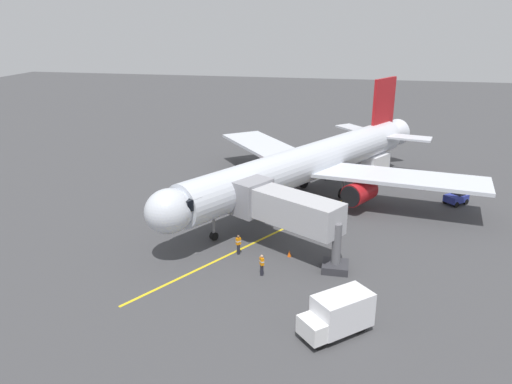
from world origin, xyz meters
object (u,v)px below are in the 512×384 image
(ground_crew_loader, at_px, (262,265))
(box_truck_portside, at_px, (374,165))
(tug_starboard_side, at_px, (456,197))
(airplane, at_px, (309,163))
(ground_crew_marshaller, at_px, (238,244))
(box_truck_near_nose, at_px, (337,314))
(safety_cone_nose_right, at_px, (314,318))
(jet_bridge, at_px, (280,207))
(ground_crew_wing_walker, at_px, (326,173))
(safety_cone_nose_left, at_px, (289,253))

(ground_crew_loader, bearing_deg, box_truck_portside, -107.76)
(ground_crew_loader, height_order, tug_starboard_side, ground_crew_loader)
(airplane, xyz_separation_m, ground_crew_loader, (1.70, 17.23, -3.12))
(ground_crew_marshaller, relative_size, box_truck_near_nose, 0.36)
(safety_cone_nose_right, bearing_deg, jet_bridge, -68.82)
(ground_crew_loader, height_order, box_truck_portside, box_truck_portside)
(jet_bridge, xyz_separation_m, safety_cone_nose_right, (-3.89, 10.03, -3.49))
(safety_cone_nose_right, bearing_deg, box_truck_portside, -97.46)
(jet_bridge, relative_size, ground_crew_wing_walker, 6.29)
(jet_bridge, distance_m, ground_crew_loader, 5.61)
(jet_bridge, bearing_deg, safety_cone_nose_right, 111.18)
(safety_cone_nose_left, bearing_deg, tug_starboard_side, -134.94)
(box_truck_near_nose, bearing_deg, safety_cone_nose_right, -35.78)
(airplane, height_order, ground_crew_wing_walker, airplane)
(tug_starboard_side, bearing_deg, airplane, 6.40)
(box_truck_near_nose, bearing_deg, tug_starboard_side, -113.85)
(airplane, height_order, ground_crew_loader, airplane)
(ground_crew_marshaller, height_order, box_truck_portside, box_truck_portside)
(airplane, relative_size, ground_crew_loader, 21.27)
(ground_crew_loader, bearing_deg, airplane, -95.64)
(box_truck_near_nose, bearing_deg, jet_bridge, -64.32)
(jet_bridge, height_order, box_truck_near_nose, jet_bridge)
(ground_crew_loader, relative_size, safety_cone_nose_right, 3.11)
(airplane, height_order, tug_starboard_side, airplane)
(ground_crew_marshaller, bearing_deg, airplane, -106.72)
(airplane, bearing_deg, safety_cone_nose_left, 89.66)
(ground_crew_marshaller, bearing_deg, tug_starboard_side, -140.99)
(jet_bridge, bearing_deg, ground_crew_wing_walker, -97.46)
(box_truck_near_nose, distance_m, safety_cone_nose_left, 10.72)
(airplane, distance_m, ground_crew_loader, 17.59)
(box_truck_portside, bearing_deg, ground_crew_wing_walker, 28.14)
(airplane, xyz_separation_m, tug_starboard_side, (-15.34, -1.72, -3.30))
(jet_bridge, relative_size, tug_starboard_side, 3.98)
(jet_bridge, distance_m, tug_starboard_side, 21.94)
(jet_bridge, relative_size, safety_cone_nose_left, 19.57)
(ground_crew_marshaller, height_order, ground_crew_wing_walker, same)
(ground_crew_marshaller, relative_size, tug_starboard_side, 0.63)
(jet_bridge, relative_size, box_truck_near_nose, 2.28)
(airplane, xyz_separation_m, safety_cone_nose_right, (-2.76, 22.48, -3.73))
(ground_crew_wing_walker, height_order, box_truck_near_nose, box_truck_near_nose)
(ground_crew_loader, height_order, safety_cone_nose_right, ground_crew_loader)
(box_truck_near_nose, height_order, safety_cone_nose_right, box_truck_near_nose)
(ground_crew_loader, relative_size, box_truck_near_nose, 0.36)
(jet_bridge, relative_size, ground_crew_marshaller, 6.29)
(ground_crew_loader, bearing_deg, ground_crew_marshaller, -50.32)
(box_truck_near_nose, bearing_deg, airplane, -79.90)
(box_truck_portside, bearing_deg, ground_crew_loader, 72.24)
(tug_starboard_side, bearing_deg, ground_crew_loader, 48.03)
(jet_bridge, height_order, box_truck_portside, jet_bridge)
(jet_bridge, xyz_separation_m, ground_crew_wing_walker, (-2.54, -19.39, -2.88))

